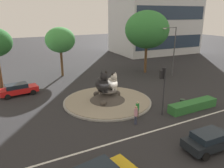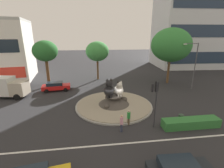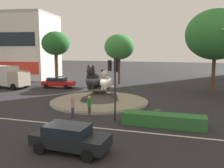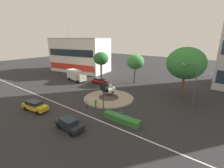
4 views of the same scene
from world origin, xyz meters
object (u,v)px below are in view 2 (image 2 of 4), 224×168
object	(u,v)px
pedestrian_pink_shirt	(122,123)
pedestrian_green_shirt	(129,117)
broadleaf_tree_behind_island	(97,51)
second_tree_near_tower	(45,51)
office_tower	(195,6)
streetlight_arm	(194,63)
traffic_light_mast	(155,94)
sedan_on_far_lane	(56,86)
delivery_box_truck	(2,87)
cat_statue_black	(109,89)
cat_statue_white	(119,89)
litter_bin	(181,118)
third_tree_left	(171,45)

from	to	relation	value
pedestrian_pink_shirt	pedestrian_green_shirt	world-z (taller)	pedestrian_pink_shirt
broadleaf_tree_behind_island	second_tree_near_tower	world-z (taller)	second_tree_near_tower
office_tower	streetlight_arm	world-z (taller)	office_tower
traffic_light_mast	sedan_on_far_lane	world-z (taller)	traffic_light_mast
broadleaf_tree_behind_island	delivery_box_truck	size ratio (longest dim) A/B	1.10
second_tree_near_tower	cat_statue_black	bearing A→B (deg)	-45.51
cat_statue_white	sedan_on_far_lane	distance (m)	11.86
delivery_box_truck	cat_statue_white	bearing A→B (deg)	-8.43
sedan_on_far_lane	streetlight_arm	bearing A→B (deg)	-10.74
office_tower	pedestrian_green_shirt	bearing A→B (deg)	-126.67
sedan_on_far_lane	litter_bin	size ratio (longest dim) A/B	5.12
cat_statue_black	litter_bin	xyz separation A→B (m)	(7.16, -4.97, -1.91)
delivery_box_truck	broadleaf_tree_behind_island	bearing A→B (deg)	38.23
broadleaf_tree_behind_island	streetlight_arm	distance (m)	17.65
pedestrian_pink_shirt	litter_bin	bearing A→B (deg)	-22.69
second_tree_near_tower	traffic_light_mast	bearing A→B (deg)	-48.25
second_tree_near_tower	third_tree_left	size ratio (longest dim) A/B	0.79
pedestrian_pink_shirt	delivery_box_truck	xyz separation A→B (m)	(-15.79, 11.07, 0.68)
pedestrian_pink_shirt	delivery_box_truck	world-z (taller)	delivery_box_truck
cat_statue_white	sedan_on_far_lane	size ratio (longest dim) A/B	0.46
streetlight_arm	pedestrian_green_shirt	bearing A→B (deg)	37.56
cat_statue_white	pedestrian_green_shirt	world-z (taller)	cat_statue_white
pedestrian_green_shirt	litter_bin	world-z (taller)	pedestrian_green_shirt
third_tree_left	litter_bin	size ratio (longest dim) A/B	11.36
traffic_light_mast	second_tree_near_tower	world-z (taller)	second_tree_near_tower
third_tree_left	delivery_box_truck	world-z (taller)	third_tree_left
streetlight_arm	delivery_box_truck	size ratio (longest dim) A/B	1.10
cat_statue_white	streetlight_arm	xyz separation A→B (m)	(13.43, 5.11, 2.31)
second_tree_near_tower	pedestrian_green_shirt	size ratio (longest dim) A/B	4.96
traffic_light_mast	streetlight_arm	world-z (taller)	streetlight_arm
litter_bin	sedan_on_far_lane	bearing A→B (deg)	141.37
office_tower	cat_statue_white	bearing A→B (deg)	-131.87
cat_statue_black	traffic_light_mast	xyz separation A→B (m)	(3.90, -5.38, 1.17)
cat_statue_black	streetlight_arm	bearing A→B (deg)	110.57
traffic_light_mast	sedan_on_far_lane	distance (m)	17.61
office_tower	second_tree_near_tower	size ratio (longest dim) A/B	4.05
broadleaf_tree_behind_island	third_tree_left	size ratio (longest dim) A/B	0.76
pedestrian_pink_shirt	litter_bin	world-z (taller)	pedestrian_pink_shirt
broadleaf_tree_behind_island	delivery_box_truck	world-z (taller)	broadleaf_tree_behind_island
cat_statue_white	traffic_light_mast	xyz separation A→B (m)	(2.56, -5.54, 1.32)
streetlight_arm	litter_bin	bearing A→B (deg)	53.94
cat_statue_white	broadleaf_tree_behind_island	bearing A→B (deg)	-169.00
second_tree_near_tower	pedestrian_pink_shirt	world-z (taller)	second_tree_near_tower
pedestrian_green_shirt	cat_statue_white	bearing A→B (deg)	-67.68
cat_statue_white	delivery_box_truck	distance (m)	17.33
pedestrian_green_shirt	litter_bin	xyz separation A→B (m)	(5.63, -0.26, -0.41)
traffic_light_mast	office_tower	distance (m)	40.55
second_tree_near_tower	pedestrian_pink_shirt	bearing A→B (deg)	-56.75
cat_statue_white	second_tree_near_tower	bearing A→B (deg)	-129.70
cat_statue_black	second_tree_near_tower	world-z (taller)	second_tree_near_tower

